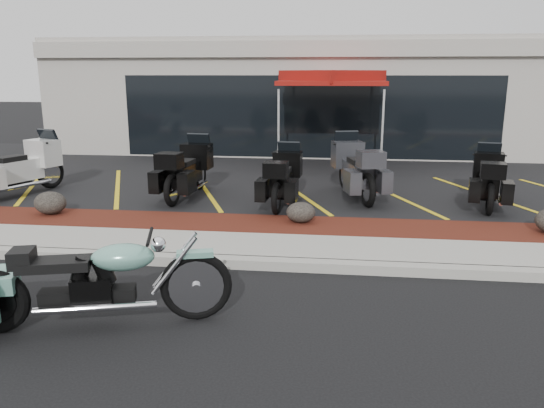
# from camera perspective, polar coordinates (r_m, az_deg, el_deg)

# --- Properties ---
(ground) EXTENTS (90.00, 90.00, 0.00)m
(ground) POSITION_cam_1_polar(r_m,az_deg,el_deg) (7.24, -0.78, -9.46)
(ground) COLOR black
(ground) RESTS_ON ground
(curb) EXTENTS (24.00, 0.25, 0.15)m
(curb) POSITION_cam_1_polar(r_m,az_deg,el_deg) (8.04, 0.07, -6.44)
(curb) COLOR gray
(curb) RESTS_ON ground
(sidewalk) EXTENTS (24.00, 1.20, 0.15)m
(sidewalk) POSITION_cam_1_polar(r_m,az_deg,el_deg) (8.70, 0.61, -4.85)
(sidewalk) COLOR gray
(sidewalk) RESTS_ON ground
(mulch_bed) EXTENTS (24.00, 1.20, 0.16)m
(mulch_bed) POSITION_cam_1_polar(r_m,az_deg,el_deg) (9.83, 1.38, -2.58)
(mulch_bed) COLOR #32160B
(mulch_bed) RESTS_ON ground
(upper_lot) EXTENTS (26.00, 9.60, 0.15)m
(upper_lot) POSITION_cam_1_polar(r_m,az_deg,el_deg) (15.07, 3.35, 3.20)
(upper_lot) COLOR black
(upper_lot) RESTS_ON ground
(dealership_building) EXTENTS (18.00, 8.16, 4.00)m
(dealership_building) POSITION_cam_1_polar(r_m,az_deg,el_deg) (21.09, 4.51, 11.53)
(dealership_building) COLOR #9E978F
(dealership_building) RESTS_ON ground
(boulder_left) EXTENTS (0.63, 0.53, 0.45)m
(boulder_left) POSITION_cam_1_polar(r_m,az_deg,el_deg) (11.32, -22.75, 0.11)
(boulder_left) COLOR black
(boulder_left) RESTS_ON mulch_bed
(boulder_mid) EXTENTS (0.54, 0.45, 0.38)m
(boulder_mid) POSITION_cam_1_polar(r_m,az_deg,el_deg) (9.87, 3.12, -0.90)
(boulder_mid) COLOR black
(boulder_mid) RESTS_ON mulch_bed
(hero_cruiser) EXTENTS (3.27, 1.61, 1.12)m
(hero_cruiser) POSITION_cam_1_polar(r_m,az_deg,el_deg) (6.32, -8.19, -7.70)
(hero_cruiser) COLOR #69A493
(hero_cruiser) RESTS_ON ground
(touring_white) EXTENTS (1.81, 2.64, 1.44)m
(touring_white) POSITION_cam_1_polar(r_m,az_deg,el_deg) (13.82, -22.85, 4.50)
(touring_white) COLOR silver
(touring_white) RESTS_ON upper_lot
(touring_black_front) EXTENTS (1.10, 2.40, 1.35)m
(touring_black_front) POSITION_cam_1_polar(r_m,az_deg,el_deg) (12.71, -7.85, 4.53)
(touring_black_front) COLOR black
(touring_black_front) RESTS_ON upper_lot
(touring_black_mid) EXTENTS (0.96, 2.20, 1.25)m
(touring_black_mid) POSITION_cam_1_polar(r_m,az_deg,el_deg) (11.88, 1.79, 3.75)
(touring_black_mid) COLOR black
(touring_black_mid) RESTS_ON upper_lot
(touring_grey) EXTENTS (1.51, 2.58, 1.41)m
(touring_grey) POSITION_cam_1_polar(r_m,az_deg,el_deg) (12.74, 7.92, 4.68)
(touring_grey) COLOR #2F3035
(touring_grey) RESTS_ON upper_lot
(touring_black_rear) EXTENTS (1.25, 2.28, 1.25)m
(touring_black_rear) POSITION_cam_1_polar(r_m,az_deg,el_deg) (12.65, 22.15, 3.36)
(touring_black_rear) COLOR black
(touring_black_rear) RESTS_ON upper_lot
(traffic_cone) EXTENTS (0.42, 0.42, 0.45)m
(traffic_cone) POSITION_cam_1_polar(r_m,az_deg,el_deg) (14.80, 1.29, 4.21)
(traffic_cone) COLOR orange
(traffic_cone) RESTS_ON upper_lot
(popup_canopy) EXTENTS (3.68, 3.68, 2.80)m
(popup_canopy) POSITION_cam_1_polar(r_m,az_deg,el_deg) (15.89, 6.44, 13.17)
(popup_canopy) COLOR silver
(popup_canopy) RESTS_ON upper_lot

